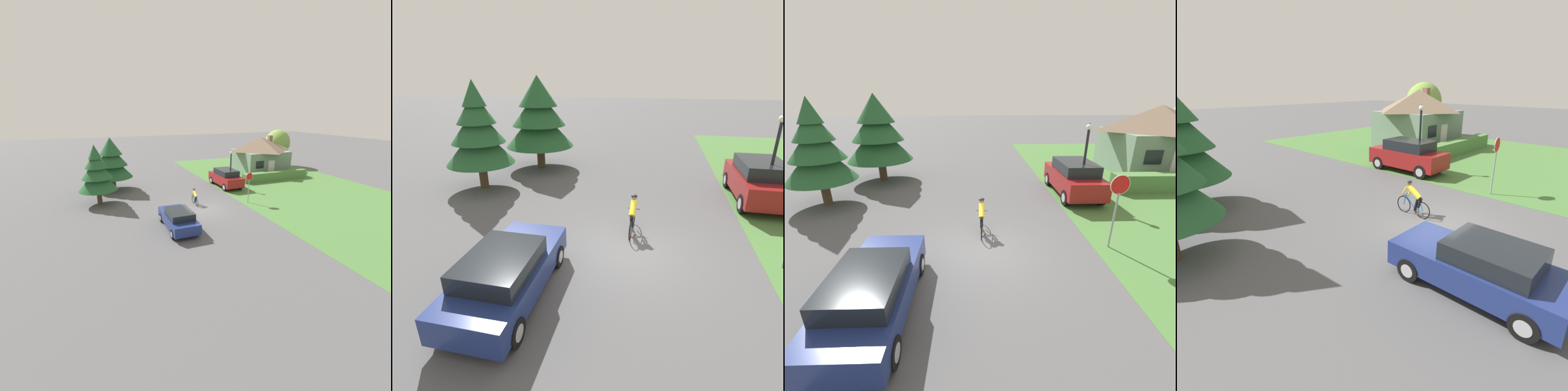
% 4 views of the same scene
% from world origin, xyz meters
% --- Properties ---
extents(ground_plane, '(140.00, 140.00, 0.00)m').
position_xyz_m(ground_plane, '(0.00, 0.00, 0.00)').
color(ground_plane, '#515154').
extents(grass_verge_right, '(16.00, 36.00, 0.01)m').
position_xyz_m(grass_verge_right, '(12.15, 4.00, 0.01)').
color(grass_verge_right, '#477538').
rests_on(grass_verge_right, ground).
extents(cottage_house, '(6.55, 5.70, 4.75)m').
position_xyz_m(cottage_house, '(12.77, 10.48, 2.41)').
color(cottage_house, slate).
rests_on(cottage_house, ground).
extents(hedge_row, '(8.48, 0.90, 1.03)m').
position_xyz_m(hedge_row, '(12.07, 6.07, 0.52)').
color(hedge_row, '#4C7A3D').
rests_on(hedge_row, ground).
extents(sedan_left_lane, '(1.89, 4.38, 1.44)m').
position_xyz_m(sedan_left_lane, '(-2.71, -2.81, 0.73)').
color(sedan_left_lane, navy).
rests_on(sedan_left_lane, ground).
extents(cyclist, '(0.44, 1.67, 1.43)m').
position_xyz_m(cyclist, '(0.09, 1.34, 0.68)').
color(cyclist, black).
rests_on(cyclist, ground).
extents(parked_suv_right, '(2.08, 4.68, 1.90)m').
position_xyz_m(parked_suv_right, '(5.31, 5.67, 0.98)').
color(parked_suv_right, maroon).
rests_on(parked_suv_right, ground).
extents(stop_sign, '(0.70, 0.07, 2.76)m').
position_xyz_m(stop_sign, '(4.72, 0.14, 1.94)').
color(stop_sign, gray).
rests_on(stop_sign, ground).
extents(street_lamp, '(0.29, 0.29, 3.98)m').
position_xyz_m(street_lamp, '(5.50, 5.01, 2.44)').
color(street_lamp, black).
rests_on(street_lamp, ground).
extents(deciduous_tree_right, '(3.60, 3.60, 5.28)m').
position_xyz_m(deciduous_tree_right, '(17.78, 13.46, 3.37)').
color(deciduous_tree_right, '#4C3823').
rests_on(deciduous_tree_right, ground).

